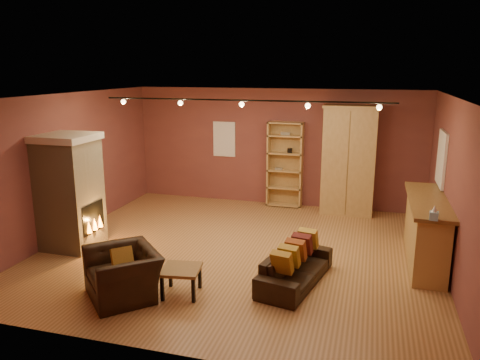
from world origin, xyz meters
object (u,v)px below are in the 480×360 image
(fireplace, at_px, (70,192))
(coffee_table, at_px, (181,272))
(bookcase, at_px, (285,164))
(armoire, at_px, (349,160))
(loveseat, at_px, (296,261))
(bar_counter, at_px, (426,230))
(armchair, at_px, (123,266))

(fireplace, relative_size, coffee_table, 3.38)
(bookcase, height_order, armoire, armoire)
(fireplace, bearing_deg, armoire, 36.45)
(bookcase, bearing_deg, loveseat, -77.09)
(fireplace, height_order, bookcase, fireplace)
(armoire, relative_size, bar_counter, 1.05)
(bookcase, xyz_separation_m, armoire, (1.49, -0.21, 0.21))
(bookcase, bearing_deg, bar_counter, -42.78)
(bookcase, xyz_separation_m, armchair, (-1.40, -5.26, -0.56))
(fireplace, bearing_deg, bookcase, 48.59)
(loveseat, bearing_deg, fireplace, 96.73)
(fireplace, distance_m, armchair, 2.50)
(armoire, bearing_deg, armchair, -119.74)
(armoire, bearing_deg, loveseat, -97.80)
(armoire, relative_size, coffee_table, 3.94)
(bookcase, xyz_separation_m, loveseat, (0.95, -4.14, -0.68))
(fireplace, distance_m, armoire, 5.95)
(bookcase, relative_size, loveseat, 1.15)
(bookcase, distance_m, armchair, 5.47)
(loveseat, bearing_deg, armchair, 127.55)
(loveseat, height_order, armchair, armchair)
(armoire, height_order, coffee_table, armoire)
(fireplace, distance_m, loveseat, 4.32)
(armchair, bearing_deg, bookcase, 120.53)
(coffee_table, bearing_deg, fireplace, 155.42)
(bar_counter, xyz_separation_m, armchair, (-4.34, -2.53, -0.10))
(armchair, bearing_deg, bar_counter, 75.69)
(loveseat, xyz_separation_m, coffee_table, (-1.55, -0.84, -0.00))
(armoire, relative_size, armchair, 1.97)
(armoire, distance_m, bar_counter, 2.98)
(bookcase, relative_size, bar_counter, 0.86)
(bookcase, relative_size, armchair, 1.62)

